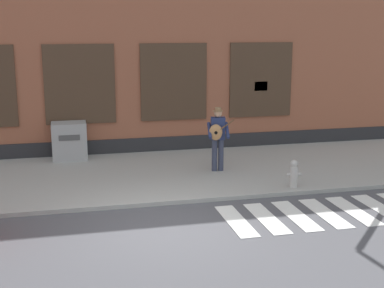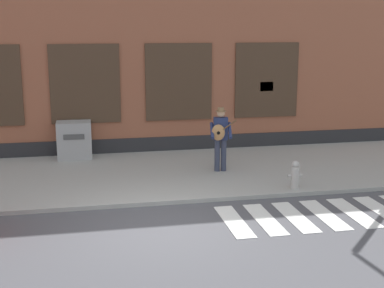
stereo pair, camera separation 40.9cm
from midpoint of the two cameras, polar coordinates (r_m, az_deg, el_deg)
ground_plane at (r=11.00m, az=-3.82°, el=-9.03°), size 160.00×160.00×0.00m
sidewalk at (r=14.62m, az=-6.34°, el=-3.31°), size 28.00×4.96×0.10m
building_backdrop at (r=18.51m, az=-8.39°, el=12.31°), size 28.00×4.06×7.97m
crosswalk at (r=12.28m, az=14.51°, el=-7.02°), size 5.20×1.90×0.01m
busker at (r=14.53m, az=1.95°, el=0.94°), size 0.72×0.60×1.76m
utility_box at (r=16.35m, az=-13.64°, el=0.32°), size 1.01×0.71×1.11m
fire_hydrant at (r=13.41m, az=9.93°, el=-3.15°), size 0.38×0.20×0.70m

